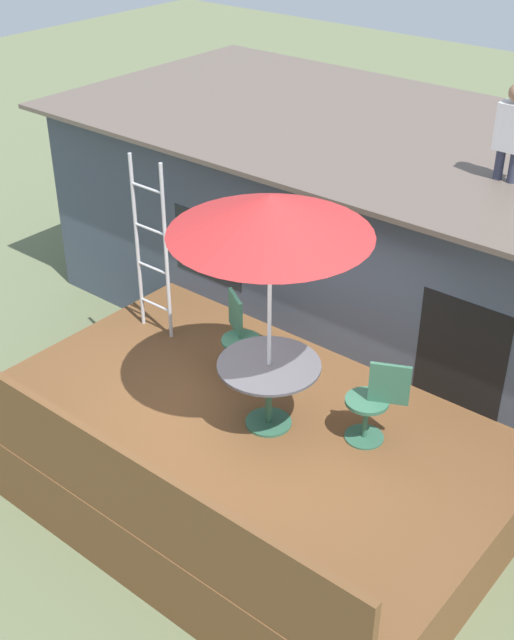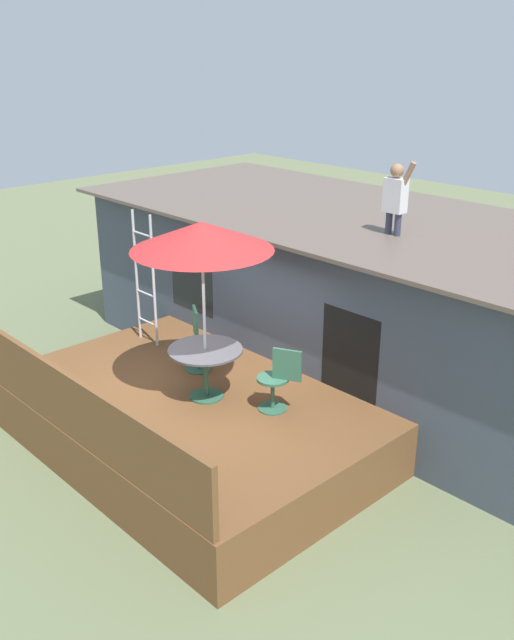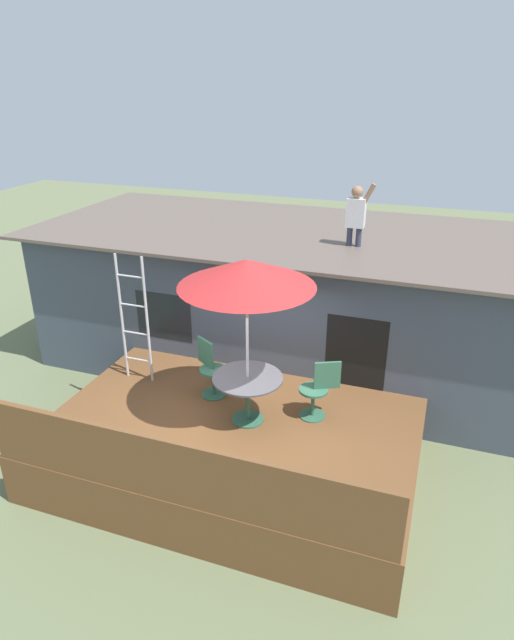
{
  "view_description": "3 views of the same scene",
  "coord_description": "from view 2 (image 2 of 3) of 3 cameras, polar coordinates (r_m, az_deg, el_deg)",
  "views": [
    {
      "loc": [
        4.39,
        -5.22,
        6.15
      ],
      "look_at": [
        -0.27,
        0.44,
        1.7
      ],
      "focal_mm": 46.38,
      "sensor_mm": 36.0,
      "label": 1
    },
    {
      "loc": [
        7.13,
        -5.53,
        5.53
      ],
      "look_at": [
        0.43,
        0.83,
        1.83
      ],
      "focal_mm": 39.6,
      "sensor_mm": 36.0,
      "label": 2
    },
    {
      "loc": [
        2.66,
        -6.42,
        5.56
      ],
      "look_at": [
        -0.02,
        1.08,
        2.0
      ],
      "focal_mm": 30.72,
      "sensor_mm": 36.0,
      "label": 3
    }
  ],
  "objects": [
    {
      "name": "ground_plane",
      "position": [
        10.58,
        -4.95,
        -9.79
      ],
      "size": [
        40.0,
        40.0,
        0.0
      ],
      "primitive_type": "plane",
      "color": "#66704C"
    },
    {
      "name": "house",
      "position": [
        12.29,
        8.0,
        2.01
      ],
      "size": [
        10.5,
        4.5,
        2.81
      ],
      "color": "#424C5B",
      "rests_on": "ground"
    },
    {
      "name": "deck",
      "position": [
        10.38,
        -5.02,
        -7.91
      ],
      "size": [
        5.44,
        3.81,
        0.8
      ],
      "primitive_type": "cube",
      "color": "brown",
      "rests_on": "ground"
    },
    {
      "name": "deck_railing",
      "position": [
        9.09,
        -14.42,
        -7.04
      ],
      "size": [
        5.34,
        0.08,
        0.9
      ],
      "primitive_type": "cube",
      "color": "brown",
      "rests_on": "deck"
    },
    {
      "name": "patio_table",
      "position": [
        9.83,
        -4.18,
        -3.19
      ],
      "size": [
        1.04,
        1.04,
        0.74
      ],
      "color": "#33664C",
      "rests_on": "deck"
    },
    {
      "name": "patio_umbrella",
      "position": [
        9.23,
        -4.48,
        6.77
      ],
      "size": [
        1.9,
        1.9,
        2.54
      ],
      "color": "silver",
      "rests_on": "deck"
    },
    {
      "name": "step_ladder",
      "position": [
        11.61,
        -9.04,
        3.3
      ],
      "size": [
        0.52,
        0.04,
        2.2
      ],
      "color": "silver",
      "rests_on": "deck"
    },
    {
      "name": "person_figure",
      "position": [
        10.61,
        11.17,
        9.95
      ],
      "size": [
        0.47,
        0.2,
        1.11
      ],
      "color": "#33384C",
      "rests_on": "house"
    },
    {
      "name": "patio_chair_left",
      "position": [
        10.78,
        -4.86,
        -1.64
      ],
      "size": [
        0.57,
        0.45,
        0.92
      ],
      "rotation": [
        0.0,
        0.0,
        -0.56
      ],
      "color": "#33664C",
      "rests_on": "deck"
    },
    {
      "name": "patio_chair_right",
      "position": [
        9.53,
        1.69,
        -4.85
      ],
      "size": [
        0.59,
        0.44,
        0.92
      ],
      "rotation": [
        0.0,
        0.0,
        -2.69
      ],
      "color": "#33664C",
      "rests_on": "deck"
    }
  ]
}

